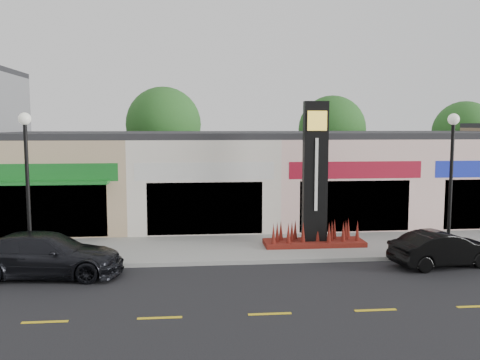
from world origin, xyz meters
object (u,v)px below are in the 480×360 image
at_px(lamp_west_near, 27,172).
at_px(car_black_conv, 444,249).
at_px(car_dark_sedan, 47,255).
at_px(lamp_east_near, 451,169).
at_px(pylon_sign, 315,195).

height_order(lamp_west_near, car_black_conv, lamp_west_near).
xyz_separation_m(car_dark_sedan, car_black_conv, (14.17, -0.11, -0.10)).
relative_size(car_dark_sedan, car_black_conv, 1.32).
distance_m(lamp_east_near, car_dark_sedan, 15.37).
height_order(lamp_west_near, pylon_sign, pylon_sign).
xyz_separation_m(lamp_west_near, lamp_east_near, (16.00, 0.00, 0.00)).
xyz_separation_m(pylon_sign, car_dark_sedan, (-10.08, -2.96, -1.52)).
xyz_separation_m(lamp_west_near, car_black_conv, (15.10, -1.38, -2.83)).
bearing_deg(car_black_conv, lamp_west_near, 75.40).
distance_m(car_dark_sedan, car_black_conv, 14.17).
xyz_separation_m(lamp_east_near, car_dark_sedan, (-15.08, -1.26, -2.73)).
bearing_deg(lamp_west_near, pylon_sign, 8.77).
distance_m(lamp_west_near, lamp_east_near, 16.00).
height_order(pylon_sign, car_dark_sedan, pylon_sign).
distance_m(lamp_east_near, pylon_sign, 5.42).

